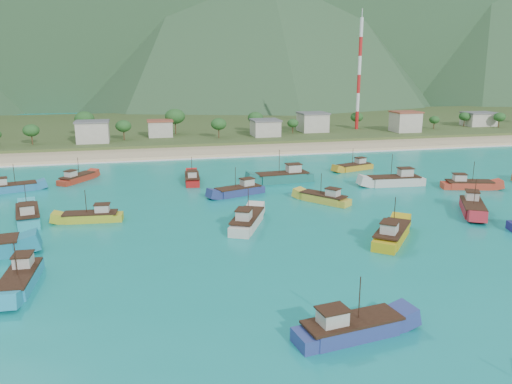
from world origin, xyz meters
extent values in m
plane|color=#0C7684|center=(0.00, 0.00, 0.00)|extent=(600.00, 600.00, 0.00)
cube|color=beige|center=(0.00, 79.00, 0.00)|extent=(400.00, 18.00, 1.20)
cube|color=#385123|center=(0.00, 140.00, 0.00)|extent=(400.00, 110.00, 2.40)
cube|color=white|center=(0.00, 69.50, 0.00)|extent=(400.00, 2.50, 0.08)
cube|color=beige|center=(-29.46, 95.62, 4.72)|extent=(9.55, 7.41, 6.24)
cube|color=beige|center=(-8.58, 104.18, 4.13)|extent=(7.84, 6.54, 5.07)
cube|color=beige|center=(26.15, 97.94, 4.13)|extent=(8.75, 8.82, 5.07)
cube|color=beige|center=(45.69, 105.28, 4.77)|extent=(9.42, 9.08, 6.34)
cube|color=beige|center=(77.93, 97.07, 5.00)|extent=(8.93, 7.94, 6.79)
cube|color=beige|center=(115.51, 106.80, 4.03)|extent=(11.36, 8.13, 4.87)
cylinder|color=red|center=(64.10, 108.00, 4.91)|extent=(1.20, 1.20, 6.63)
cylinder|color=white|center=(64.10, 108.00, 11.54)|extent=(1.20, 1.20, 6.63)
cylinder|color=red|center=(64.10, 108.00, 18.17)|extent=(1.20, 1.20, 6.63)
cylinder|color=white|center=(64.10, 108.00, 24.80)|extent=(1.20, 1.20, 6.63)
cylinder|color=red|center=(64.10, 108.00, 31.43)|extent=(1.20, 1.20, 6.63)
cylinder|color=white|center=(64.10, 108.00, 38.06)|extent=(1.20, 1.20, 6.63)
cube|color=navy|center=(2.80, 28.01, 0.54)|extent=(10.71, 6.30, 1.87)
cube|color=beige|center=(4.79, 28.71, 2.23)|extent=(2.83, 2.56, 1.52)
cylinder|color=#382114|center=(2.25, 27.82, 3.58)|extent=(0.12, 0.12, 4.21)
cube|color=teal|center=(-41.22, 41.29, 0.52)|extent=(10.57, 5.66, 1.84)
cube|color=beige|center=(-43.21, 40.72, 2.19)|extent=(2.73, 2.42, 1.50)
cylinder|color=#382114|center=(-40.67, 41.44, 3.52)|extent=(0.12, 0.12, 4.15)
cube|color=#B01615|center=(-4.83, 41.18, 0.51)|extent=(3.77, 10.25, 1.83)
cube|color=beige|center=(-5.00, 39.13, 2.17)|extent=(2.02, 2.42, 1.48)
cylinder|color=#382114|center=(-4.78, 41.75, 3.48)|extent=(0.12, 0.12, 4.11)
cube|color=beige|center=(36.69, 28.32, 0.71)|extent=(12.41, 4.50, 2.21)
cube|color=beige|center=(39.17, 28.13, 2.71)|extent=(2.93, 2.43, 1.80)
cylinder|color=#382114|center=(36.00, 28.37, 4.30)|extent=(0.12, 0.12, 4.98)
cube|color=#A12E1B|center=(-29.35, 47.65, 0.47)|extent=(7.79, 9.45, 1.74)
cube|color=beige|center=(-30.47, 46.05, 2.04)|extent=(2.68, 2.78, 1.41)
cylinder|color=#382114|center=(-29.04, 48.10, 3.29)|extent=(0.12, 0.12, 3.91)
cube|color=beige|center=(0.40, 8.36, 0.64)|extent=(7.91, 11.74, 2.07)
cube|color=beige|center=(-0.59, 6.25, 2.51)|extent=(2.99, 3.23, 1.68)
cylinder|color=#382114|center=(0.68, 8.94, 4.00)|extent=(0.12, 0.12, 4.66)
cube|color=#B93723|center=(50.52, 22.06, 0.55)|extent=(10.85, 5.74, 1.89)
cube|color=beige|center=(48.46, 22.63, 2.26)|extent=(2.79, 2.47, 1.54)
cylinder|color=#382114|center=(51.09, 21.90, 3.62)|extent=(0.12, 0.12, 4.26)
cube|color=#1A675E|center=(14.40, 36.77, 0.76)|extent=(13.01, 4.62, 2.32)
cube|color=beige|center=(17.01, 36.94, 2.87)|extent=(3.05, 2.53, 1.89)
cylinder|color=#382114|center=(13.68, 36.72, 4.54)|extent=(0.12, 0.12, 5.23)
cube|color=#AEAB23|center=(-24.14, 16.71, 0.48)|extent=(9.85, 3.71, 1.75)
cube|color=beige|center=(-22.18, 16.53, 2.06)|extent=(2.34, 1.96, 1.42)
cylinder|color=#382114|center=(-24.69, 16.76, 3.32)|extent=(0.12, 0.12, 3.94)
cube|color=gold|center=(35.10, 45.17, 0.48)|extent=(10.13, 5.72, 1.77)
cube|color=beige|center=(36.99, 45.78, 2.08)|extent=(2.65, 2.37, 1.44)
cylinder|color=#382114|center=(34.57, 45.00, 3.36)|extent=(0.12, 0.12, 3.98)
cube|color=#B49F14|center=(19.62, -2.95, 0.64)|extent=(9.95, 11.01, 2.09)
cube|color=beige|center=(18.12, -4.76, 2.54)|extent=(3.29, 3.35, 1.70)
cylinder|color=#382114|center=(20.04, -2.45, 4.04)|extent=(0.12, 0.12, 4.70)
cube|color=#2296BA|center=(-29.96, -7.57, 0.56)|extent=(3.55, 10.70, 1.93)
cube|color=beige|center=(-29.87, -5.41, 2.31)|extent=(2.03, 2.48, 1.56)
cylinder|color=#382114|center=(-29.98, -8.17, 3.69)|extent=(0.12, 0.12, 4.33)
cube|color=teal|center=(-34.23, 19.54, 0.64)|extent=(5.66, 11.84, 2.07)
cube|color=beige|center=(-33.75, 17.26, 2.51)|extent=(2.58, 2.97, 1.68)
cylinder|color=#382114|center=(-34.36, 20.17, 4.00)|extent=(0.12, 0.12, 4.66)
cube|color=#AF212D|center=(39.99, 6.52, 0.62)|extent=(8.36, 11.36, 2.03)
cube|color=beige|center=(41.11, 8.51, 2.46)|extent=(3.03, 3.22, 1.65)
cylinder|color=#382114|center=(39.68, 5.97, 3.92)|extent=(0.12, 0.12, 4.57)
cube|color=gold|center=(17.25, 19.06, 0.50)|extent=(8.35, 9.65, 1.80)
cube|color=beige|center=(18.48, 17.45, 2.13)|extent=(2.81, 2.89, 1.46)
cylinder|color=#382114|center=(16.91, 19.50, 3.43)|extent=(0.12, 0.12, 4.05)
cube|color=navy|center=(2.93, -26.49, 0.58)|extent=(11.17, 4.76, 1.97)
cube|color=beige|center=(0.74, -26.82, 2.37)|extent=(2.72, 2.32, 1.60)
cylinder|color=#382114|center=(3.54, -26.40, 3.78)|extent=(0.12, 0.12, 4.43)
camera|label=1|loc=(-15.63, -65.63, 24.91)|focal=35.00mm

